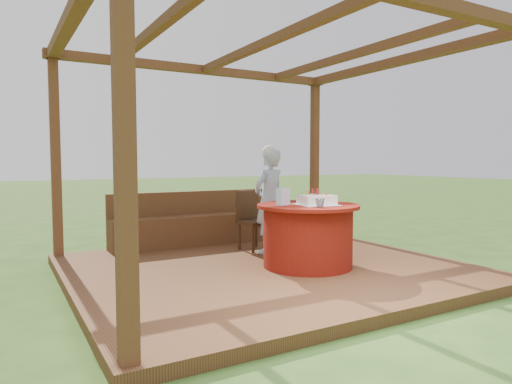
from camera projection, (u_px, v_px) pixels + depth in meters
ground at (266, 275)px, 5.55m from camera, size 60.00×60.00×0.00m
deck at (266, 270)px, 5.55m from camera, size 4.50×4.00×0.12m
pergola at (266, 75)px, 5.39m from camera, size 4.50×4.00×2.72m
bench at (209, 226)px, 7.02m from camera, size 3.00×0.42×0.80m
table at (308, 235)px, 5.47m from camera, size 1.22×1.22×0.75m
chair at (252, 218)px, 6.54m from camera, size 0.45×0.45×0.84m
elderly_woman at (269, 199)px, 6.28m from camera, size 0.60×0.48×1.49m
birthday_cake at (317, 200)px, 5.38m from camera, size 0.50×0.50×0.19m
gift_bag at (283, 196)px, 5.35m from camera, size 0.16×0.11×0.20m
drinking_glass at (320, 203)px, 5.08m from camera, size 0.12×0.12×0.10m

